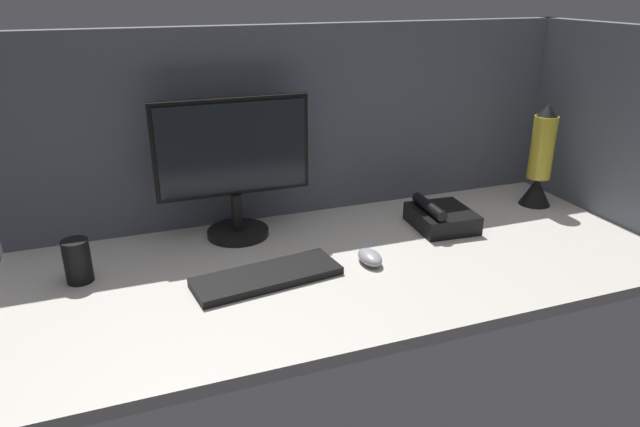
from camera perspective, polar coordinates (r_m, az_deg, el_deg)
ground_plane at (r=157.24cm, az=3.32°, el=-4.74°), size 180.00×80.00×3.00cm
cubicle_wall_back at (r=179.85cm, az=-1.26°, el=9.15°), size 180.00×5.00×58.23cm
cubicle_wall_side at (r=197.37cm, az=27.79°, el=7.80°), size 5.00×80.00×58.23cm
monitor at (r=163.27cm, az=-8.63°, el=5.18°), size 44.00×18.00×40.40cm
keyboard at (r=144.44cm, az=-5.31°, el=-6.26°), size 38.38×17.74×2.00cm
mouse at (r=152.36cm, az=5.01°, el=-4.37°), size 5.61×9.61×3.40cm
mug_black_travel at (r=153.45cm, az=-23.05°, el=-4.38°), size 6.52×6.52×11.10cm
lava_lamp at (r=201.21cm, az=21.10°, el=4.65°), size 10.28×10.28×33.66cm
desk_phone at (r=177.00cm, az=11.95°, el=-0.37°), size 18.29×20.15×8.80cm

